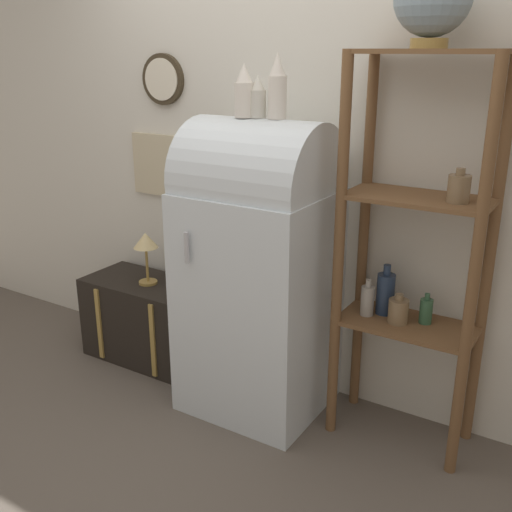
{
  "coord_description": "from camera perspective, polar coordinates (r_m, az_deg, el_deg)",
  "views": [
    {
      "loc": [
        1.5,
        -2.2,
        1.83
      ],
      "look_at": [
        -0.01,
        0.24,
        0.84
      ],
      "focal_mm": 42.0,
      "sensor_mm": 36.0,
      "label": 1
    }
  ],
  "objects": [
    {
      "name": "ground_plane",
      "position": [
        3.23,
        -2.1,
        -15.48
      ],
      "size": [
        12.0,
        12.0,
        0.0
      ],
      "primitive_type": "plane",
      "color": "#60564C"
    },
    {
      "name": "vase_right",
      "position": [
        2.83,
        2.05,
        15.68
      ],
      "size": [
        0.09,
        0.09,
        0.29
      ],
      "color": "silver",
      "rests_on": "refrigerator"
    },
    {
      "name": "vase_center",
      "position": [
        2.88,
        0.17,
        14.82
      ],
      "size": [
        0.08,
        0.08,
        0.19
      ],
      "color": "beige",
      "rests_on": "refrigerator"
    },
    {
      "name": "vase_left",
      "position": [
        2.89,
        -1.13,
        15.31
      ],
      "size": [
        0.09,
        0.09,
        0.25
      ],
      "color": "silver",
      "rests_on": "refrigerator"
    },
    {
      "name": "suitcase_trunk",
      "position": [
        3.77,
        -10.19,
        -5.98
      ],
      "size": [
        0.78,
        0.41,
        0.5
      ],
      "color": "black",
      "rests_on": "ground_plane"
    },
    {
      "name": "wall_back",
      "position": [
        3.19,
        3.36,
        10.39
      ],
      "size": [
        7.0,
        0.09,
        2.7
      ],
      "color": "silver",
      "rests_on": "ground_plane"
    },
    {
      "name": "shelf_unit",
      "position": [
        2.79,
        14.77,
        1.26
      ],
      "size": [
        0.65,
        0.35,
        1.83
      ],
      "color": "brown",
      "rests_on": "ground_plane"
    },
    {
      "name": "refrigerator",
      "position": [
        3.04,
        0.2,
        -0.86
      ],
      "size": [
        0.7,
        0.66,
        1.53
      ],
      "color": "silver",
      "rests_on": "ground_plane"
    },
    {
      "name": "desk_lamp",
      "position": [
        3.56,
        -10.45,
        1.06
      ],
      "size": [
        0.15,
        0.15,
        0.32
      ],
      "color": "#AD8942",
      "rests_on": "suitcase_trunk"
    }
  ]
}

